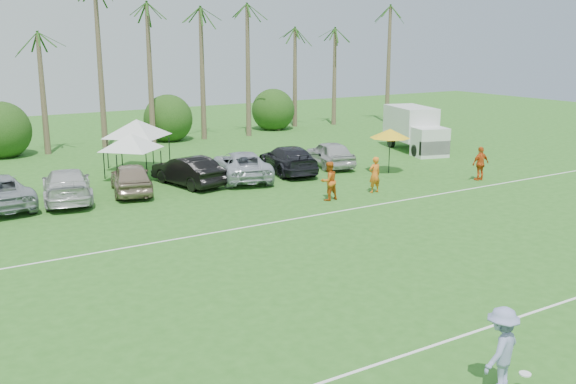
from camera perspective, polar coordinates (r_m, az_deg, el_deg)
ground at (r=16.86m, az=19.47°, el=-14.84°), size 120.00×120.00×0.00m
field_lines at (r=22.19m, az=3.23°, el=-7.01°), size 80.00×12.10×0.01m
palm_tree_4 at (r=47.67m, az=-22.57°, el=12.21°), size 2.40×2.40×8.90m
palm_tree_5 at (r=48.50m, az=-17.89°, el=13.63°), size 2.40×2.40×9.90m
palm_tree_6 at (r=49.65m, az=-13.34°, el=14.89°), size 2.40×2.40×10.90m
palm_tree_7 at (r=51.10m, az=-8.97°, el=15.99°), size 2.40×2.40×11.90m
palm_tree_8 at (r=53.20m, az=-3.77°, el=13.24°), size 2.40×2.40×8.90m
palm_tree_9 at (r=55.72m, az=0.91°, el=14.18°), size 2.40×2.40×9.90m
palm_tree_10 at (r=58.57m, az=5.19°, el=14.94°), size 2.40×2.40×10.90m
palm_tree_11 at (r=61.07m, az=8.33°, el=15.60°), size 2.40×2.40×11.90m
bush_tree_2 at (r=51.59m, az=-11.13°, el=6.67°), size 4.00×4.00×4.00m
bush_tree_3 at (r=55.86m, az=-1.42°, el=7.44°), size 4.00×4.00×4.00m
sideline_player_a at (r=33.17m, az=7.71°, el=1.53°), size 0.69×0.46×1.87m
sideline_player_b at (r=31.39m, az=3.65°, el=0.99°), size 0.98×0.78×1.92m
sideline_player_c at (r=37.29m, az=16.74°, el=2.44°), size 1.15×0.55×1.90m
box_truck at (r=45.82m, az=11.23°, el=5.60°), size 3.71×6.27×3.04m
canopy_tent_left at (r=36.38m, az=-13.82°, el=5.07°), size 3.83×3.83×3.10m
canopy_tent_right at (r=39.26m, az=-13.33°, el=6.31°), size 4.41×4.41×3.58m
market_umbrella at (r=37.86m, az=9.06°, el=5.17°), size 2.36×2.36×2.63m
frisbee_player at (r=15.55m, az=18.42°, el=-13.14°), size 1.45×1.08×2.00m
parked_car_3 at (r=33.02m, az=-19.06°, el=0.59°), size 3.22×5.80×1.59m
parked_car_4 at (r=33.72m, az=-13.77°, el=1.21°), size 2.87×4.97×1.59m
parked_car_5 at (r=34.94m, az=-8.91°, el=1.87°), size 2.63×5.07×1.59m
parked_car_6 at (r=36.12m, az=-4.16°, el=2.38°), size 4.12×6.23×1.59m
parked_car_7 at (r=37.81m, az=-0.01°, el=2.92°), size 3.22×5.80×1.59m
parked_car_8 at (r=39.71m, az=3.75°, el=3.41°), size 2.89×4.97×1.59m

